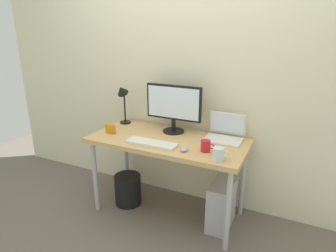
{
  "coord_description": "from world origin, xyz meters",
  "views": [
    {
      "loc": [
        1.05,
        -2.18,
        1.68
      ],
      "look_at": [
        0.0,
        0.0,
        0.86
      ],
      "focal_mm": 31.52,
      "sensor_mm": 36.0,
      "label": 1
    }
  ],
  "objects_px": {
    "keyboard": "(152,143)",
    "mouse": "(185,149)",
    "glass_cup": "(218,154)",
    "computer_tower": "(222,204)",
    "photo_frame": "(110,129)",
    "laptop": "(225,133)",
    "desk": "(168,146)",
    "desk_lamp": "(122,96)",
    "monitor": "(173,106)",
    "coffee_mug": "(206,146)",
    "wastebasket": "(128,189)"
  },
  "relations": [
    {
      "from": "desk_lamp",
      "to": "computer_tower",
      "type": "height_order",
      "value": "desk_lamp"
    },
    {
      "from": "keyboard",
      "to": "mouse",
      "type": "height_order",
      "value": "mouse"
    },
    {
      "from": "desk",
      "to": "coffee_mug",
      "type": "relative_size",
      "value": 12.36
    },
    {
      "from": "desk",
      "to": "photo_frame",
      "type": "distance_m",
      "value": 0.56
    },
    {
      "from": "desk_lamp",
      "to": "coffee_mug",
      "type": "xyz_separation_m",
      "value": [
        0.98,
        -0.31,
        -0.24
      ]
    },
    {
      "from": "mouse",
      "to": "photo_frame",
      "type": "relative_size",
      "value": 0.82
    },
    {
      "from": "keyboard",
      "to": "wastebasket",
      "type": "height_order",
      "value": "keyboard"
    },
    {
      "from": "photo_frame",
      "to": "desk",
      "type": "bearing_deg",
      "value": 10.81
    },
    {
      "from": "mouse",
      "to": "laptop",
      "type": "bearing_deg",
      "value": 60.81
    },
    {
      "from": "laptop",
      "to": "coffee_mug",
      "type": "xyz_separation_m",
      "value": [
        -0.06,
        -0.32,
        -0.01
      ]
    },
    {
      "from": "keyboard",
      "to": "computer_tower",
      "type": "height_order",
      "value": "keyboard"
    },
    {
      "from": "keyboard",
      "to": "glass_cup",
      "type": "height_order",
      "value": "glass_cup"
    },
    {
      "from": "keyboard",
      "to": "photo_frame",
      "type": "height_order",
      "value": "photo_frame"
    },
    {
      "from": "laptop",
      "to": "wastebasket",
      "type": "xyz_separation_m",
      "value": [
        -0.87,
        -0.24,
        -0.65
      ]
    },
    {
      "from": "glass_cup",
      "to": "desk",
      "type": "bearing_deg",
      "value": 156.5
    },
    {
      "from": "monitor",
      "to": "desk_lamp",
      "type": "height_order",
      "value": "monitor"
    },
    {
      "from": "laptop",
      "to": "photo_frame",
      "type": "distance_m",
      "value": 1.04
    },
    {
      "from": "laptop",
      "to": "glass_cup",
      "type": "xyz_separation_m",
      "value": [
        0.07,
        -0.43,
        -0.01
      ]
    },
    {
      "from": "keyboard",
      "to": "desk_lamp",
      "type": "bearing_deg",
      "value": 144.87
    },
    {
      "from": "monitor",
      "to": "photo_frame",
      "type": "bearing_deg",
      "value": -150.05
    },
    {
      "from": "desk",
      "to": "computer_tower",
      "type": "distance_m",
      "value": 0.69
    },
    {
      "from": "desk",
      "to": "glass_cup",
      "type": "height_order",
      "value": "glass_cup"
    },
    {
      "from": "glass_cup",
      "to": "mouse",
      "type": "bearing_deg",
      "value": 171.49
    },
    {
      "from": "photo_frame",
      "to": "monitor",
      "type": "bearing_deg",
      "value": 29.95
    },
    {
      "from": "laptop",
      "to": "computer_tower",
      "type": "distance_m",
      "value": 0.62
    },
    {
      "from": "keyboard",
      "to": "mouse",
      "type": "distance_m",
      "value": 0.3
    },
    {
      "from": "desk_lamp",
      "to": "laptop",
      "type": "bearing_deg",
      "value": 0.87
    },
    {
      "from": "monitor",
      "to": "mouse",
      "type": "distance_m",
      "value": 0.52
    },
    {
      "from": "mouse",
      "to": "glass_cup",
      "type": "xyz_separation_m",
      "value": [
        0.29,
        -0.04,
        0.03
      ]
    },
    {
      "from": "mouse",
      "to": "wastebasket",
      "type": "height_order",
      "value": "mouse"
    },
    {
      "from": "coffee_mug",
      "to": "glass_cup",
      "type": "relative_size",
      "value": 0.93
    },
    {
      "from": "keyboard",
      "to": "coffee_mug",
      "type": "height_order",
      "value": "coffee_mug"
    },
    {
      "from": "keyboard",
      "to": "photo_frame",
      "type": "distance_m",
      "value": 0.48
    },
    {
      "from": "desk",
      "to": "keyboard",
      "type": "xyz_separation_m",
      "value": [
        -0.07,
        -0.18,
        0.08
      ]
    },
    {
      "from": "laptop",
      "to": "computer_tower",
      "type": "height_order",
      "value": "laptop"
    },
    {
      "from": "laptop",
      "to": "computer_tower",
      "type": "xyz_separation_m",
      "value": [
        0.06,
        -0.19,
        -0.59
      ]
    },
    {
      "from": "coffee_mug",
      "to": "wastebasket",
      "type": "xyz_separation_m",
      "value": [
        -0.81,
        0.08,
        -0.64
      ]
    },
    {
      "from": "desk_lamp",
      "to": "keyboard",
      "type": "xyz_separation_m",
      "value": [
        0.52,
        -0.37,
        -0.28
      ]
    },
    {
      "from": "laptop",
      "to": "keyboard",
      "type": "xyz_separation_m",
      "value": [
        -0.52,
        -0.39,
        -0.05
      ]
    },
    {
      "from": "keyboard",
      "to": "mouse",
      "type": "xyz_separation_m",
      "value": [
        0.3,
        -0.0,
        0.01
      ]
    },
    {
      "from": "glass_cup",
      "to": "computer_tower",
      "type": "bearing_deg",
      "value": 92.7
    },
    {
      "from": "desk_lamp",
      "to": "monitor",
      "type": "bearing_deg",
      "value": -0.04
    },
    {
      "from": "mouse",
      "to": "glass_cup",
      "type": "bearing_deg",
      "value": -8.51
    },
    {
      "from": "mouse",
      "to": "wastebasket",
      "type": "relative_size",
      "value": 0.3
    },
    {
      "from": "monitor",
      "to": "computer_tower",
      "type": "distance_m",
      "value": 0.97
    },
    {
      "from": "monitor",
      "to": "mouse",
      "type": "xyz_separation_m",
      "value": [
        0.27,
        -0.37,
        -0.24
      ]
    },
    {
      "from": "keyboard",
      "to": "laptop",
      "type": "bearing_deg",
      "value": 36.67
    },
    {
      "from": "desk",
      "to": "desk_lamp",
      "type": "relative_size",
      "value": 3.34
    },
    {
      "from": "coffee_mug",
      "to": "wastebasket",
      "type": "bearing_deg",
      "value": 174.4
    },
    {
      "from": "desk",
      "to": "laptop",
      "type": "distance_m",
      "value": 0.51
    }
  ]
}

